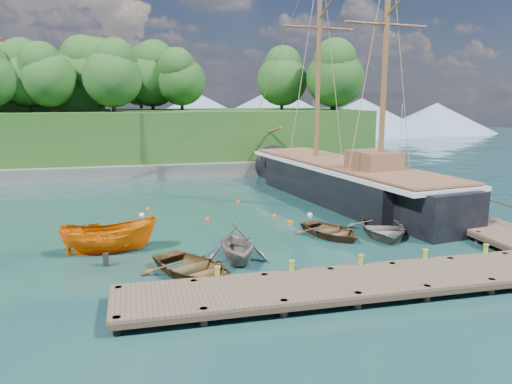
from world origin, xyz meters
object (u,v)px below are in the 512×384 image
motorboat_orange (110,253)px  schooner (344,184)px  cabin_boat_white (412,226)px  rowboat_2 (331,236)px  rowboat_0 (193,276)px  rowboat_1 (236,261)px  rowboat_3 (382,235)px

motorboat_orange → schooner: 18.34m
schooner → cabin_boat_white: bearing=-92.3°
motorboat_orange → cabin_boat_white: 16.96m
rowboat_2 → motorboat_orange: 11.48m
rowboat_0 → cabin_boat_white: 14.36m
rowboat_1 → schooner: bearing=49.2°
rowboat_0 → schooner: bearing=17.8°
rowboat_0 → rowboat_1: (2.14, 1.42, 0.00)m
rowboat_3 → motorboat_orange: bearing=-166.2°
rowboat_1 → cabin_boat_white: bearing=19.6°
rowboat_0 → cabin_boat_white: bearing=-7.1°
rowboat_1 → rowboat_0: bearing=-145.3°
rowboat_1 → motorboat_orange: rowboat_1 is taller
rowboat_3 → motorboat_orange: size_ratio=1.05×
rowboat_3 → cabin_boat_white: 2.89m
cabin_boat_white → motorboat_orange: bearing=179.5°
rowboat_0 → schooner: schooner is taller
rowboat_3 → rowboat_1: bearing=-149.2°
motorboat_orange → rowboat_1: bearing=-117.4°
rowboat_0 → motorboat_orange: 5.47m
rowboat_0 → cabin_boat_white: cabin_boat_white is taller
rowboat_1 → rowboat_3: rowboat_1 is taller
rowboat_1 → rowboat_3: bearing=16.9°
rowboat_1 → motorboat_orange: (-5.68, 2.76, 0.00)m
rowboat_3 → motorboat_orange: motorboat_orange is taller
rowboat_3 → cabin_boat_white: (2.58, 1.30, 0.00)m
rowboat_3 → rowboat_2: bearing=-172.8°
rowboat_0 → rowboat_2: rowboat_0 is taller
rowboat_3 → rowboat_0: bearing=-145.3°
rowboat_2 → motorboat_orange: size_ratio=0.88×
rowboat_2 → cabin_boat_white: bearing=-9.6°
rowboat_3 → schooner: size_ratio=0.17×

